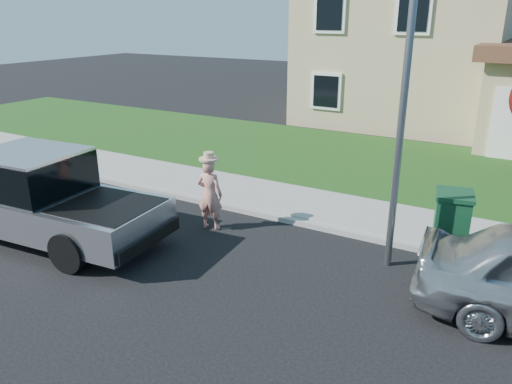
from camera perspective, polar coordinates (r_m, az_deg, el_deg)
ground at (r=9.91m, az=-8.61°, el=-8.14°), size 80.00×80.00×0.00m
curb at (r=11.62m, az=4.20°, el=-3.29°), size 40.00×0.20×0.12m
sidewalk at (r=12.54m, az=6.41°, el=-1.51°), size 40.00×2.00×0.15m
lawn at (r=16.57m, az=12.76°, el=3.33°), size 40.00×7.00×0.10m
house at (r=23.58m, az=20.24°, el=15.12°), size 14.00×11.30×6.85m
pickup_truck at (r=11.59m, az=-23.68°, el=-0.64°), size 5.95×2.46×1.91m
woman at (r=11.09m, az=-5.30°, el=-0.12°), size 0.65×0.48×1.78m
trash_bin at (r=10.65m, az=21.45°, el=-2.96°), size 0.85×0.93×1.15m
street_lamp at (r=9.06m, az=16.52°, el=10.01°), size 0.37×0.73×5.60m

